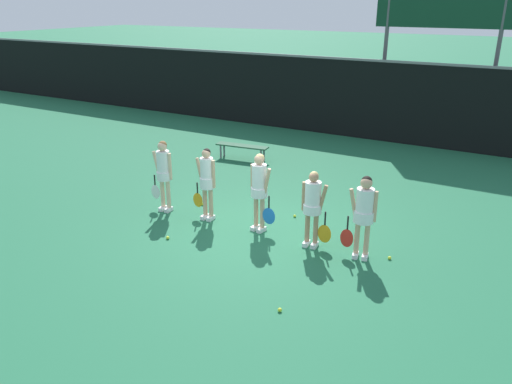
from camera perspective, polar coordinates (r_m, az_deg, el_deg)
name	(u,v)px	position (r m, az deg, el deg)	size (l,w,h in m)	color
ground_plane	(257,231)	(11.08, 0.06, -4.50)	(140.00, 140.00, 0.00)	#216642
fence_windscreen	(378,101)	(18.50, 13.81, 10.11)	(60.00, 0.08, 2.85)	black
scoreboard	(444,13)	(18.68, 20.65, 18.63)	(4.49, 0.15, 5.56)	#515156
bench_courtside	(242,147)	(15.92, -1.60, 5.14)	(1.74, 0.56, 0.47)	#19472D
player_0	(164,170)	(11.99, -10.52, 2.49)	(0.63, 0.36, 1.74)	beige
player_1	(207,179)	(11.38, -5.64, 1.53)	(0.62, 0.34, 1.70)	tan
player_2	(259,186)	(10.72, 0.40, 0.69)	(0.65, 0.36, 1.77)	tan
player_3	(313,203)	(10.13, 6.53, -1.31)	(0.66, 0.38, 1.63)	tan
player_4	(364,210)	(9.80, 12.22, -2.04)	(0.65, 0.39, 1.71)	tan
tennis_ball_0	(280,310)	(8.43, 2.74, -13.30)	(0.07, 0.07, 0.07)	#CCE033
tennis_ball_1	(168,238)	(10.88, -10.06, -5.16)	(0.07, 0.07, 0.07)	#CCE033
tennis_ball_2	(311,203)	(12.58, 6.26, -1.24)	(0.07, 0.07, 0.07)	#CCE033
tennis_ball_3	(203,204)	(12.50, -6.12, -1.37)	(0.07, 0.07, 0.07)	#CCE033
tennis_ball_4	(295,216)	(11.79, 4.45, -2.75)	(0.07, 0.07, 0.07)	#CCE033
tennis_ball_5	(390,258)	(10.27, 15.02, -7.28)	(0.07, 0.07, 0.07)	#CCE033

